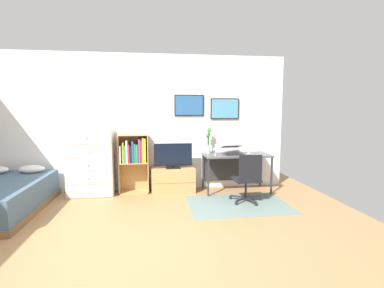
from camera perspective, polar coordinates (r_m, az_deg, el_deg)
name	(u,v)px	position (r m, az deg, el deg)	size (l,w,h in m)	color
ground_plane	(125,245)	(3.68, -13.40, -19.23)	(7.20, 7.20, 0.00)	#A87A4C
wall_back_with_posters	(136,123)	(5.74, -11.28, 4.18)	(6.12, 0.09, 2.70)	white
area_rug	(238,204)	(5.02, 9.28, -11.88)	(1.70, 1.20, 0.01)	slate
dresser	(91,163)	(5.66, -19.71, -3.59)	(0.84, 0.46, 1.24)	silver
bookshelf	(134,157)	(5.59, -11.60, -2.61)	(0.57, 0.30, 1.14)	tan
tv_stand	(173,180)	(5.65, -3.81, -7.21)	(0.85, 0.41, 0.48)	tan
television	(173,156)	(5.53, -3.83, -2.45)	(0.74, 0.16, 0.49)	black
desk	(235,160)	(5.76, 8.68, -3.21)	(1.30, 0.63, 0.74)	#4C4C4F
office_chair	(248,177)	(5.00, 11.19, -6.57)	(0.56, 0.58, 0.86)	#232326
laptop	(232,151)	(5.70, 8.13, -1.31)	(0.42, 0.45, 0.17)	black
computer_mouse	(249,154)	(5.67, 11.38, -1.93)	(0.06, 0.10, 0.03)	silver
bamboo_vase	(208,140)	(5.69, 3.31, 0.73)	(0.10, 0.11, 0.52)	silver
wine_glass	(215,148)	(5.49, 4.71, -0.85)	(0.07, 0.07, 0.18)	silver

